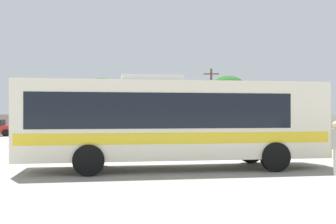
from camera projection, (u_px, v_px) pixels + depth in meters
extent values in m
plane|color=gray|center=(156.00, 145.00, 24.94)|extent=(300.00, 300.00, 0.00)
cube|color=#B2AD9E|center=(128.00, 124.00, 40.77)|extent=(80.00, 0.30, 1.98)
cube|color=silver|center=(174.00, 120.00, 14.28)|extent=(11.20, 3.29, 2.75)
cube|color=black|center=(159.00, 111.00, 14.20)|extent=(9.22, 3.19, 1.21)
cube|color=yellow|center=(174.00, 136.00, 14.28)|extent=(10.98, 3.30, 0.39)
cube|color=#19212D|center=(313.00, 107.00, 15.11)|extent=(0.20, 2.29, 1.43)
cube|color=yellow|center=(313.00, 146.00, 15.10)|extent=(0.23, 2.50, 0.66)
cube|color=#B2B2B2|center=(152.00, 79.00, 14.16)|extent=(2.29, 1.55, 0.24)
cylinder|color=black|center=(250.00, 150.00, 16.00)|extent=(1.06, 0.37, 1.04)
cylinder|color=black|center=(275.00, 157.00, 13.58)|extent=(1.06, 0.37, 1.04)
cylinder|color=black|center=(92.00, 153.00, 15.03)|extent=(1.06, 0.37, 1.04)
cylinder|color=black|center=(89.00, 160.00, 12.61)|extent=(1.06, 0.37, 1.04)
cylinder|color=silver|center=(336.00, 162.00, 12.88)|extent=(0.16, 0.16, 0.87)
cylinder|color=silver|center=(336.00, 162.00, 12.73)|extent=(0.16, 0.16, 0.87)
cylinder|color=#B7B2A8|center=(336.00, 139.00, 12.81)|extent=(0.50, 0.50, 0.69)
sphere|color=beige|center=(336.00, 125.00, 12.81)|extent=(0.23, 0.23, 0.23)
cylinder|color=black|center=(10.00, 132.00, 36.43)|extent=(0.65, 0.24, 0.64)
cylinder|color=black|center=(6.00, 133.00, 34.70)|extent=(0.65, 0.24, 0.64)
cube|color=slate|center=(54.00, 129.00, 36.34)|extent=(4.15, 2.08, 0.63)
cube|color=black|center=(57.00, 123.00, 36.40)|extent=(2.33, 1.81, 0.52)
cylinder|color=black|center=(40.00, 133.00, 35.13)|extent=(0.65, 0.26, 0.64)
cylinder|color=black|center=(41.00, 132.00, 36.83)|extent=(0.65, 0.26, 0.64)
cylinder|color=black|center=(68.00, 132.00, 35.85)|extent=(0.65, 0.26, 0.64)
cylinder|color=black|center=(68.00, 131.00, 37.54)|extent=(0.65, 0.26, 0.64)
cube|color=silver|center=(132.00, 128.00, 37.43)|extent=(4.57, 2.04, 0.67)
cube|color=black|center=(130.00, 122.00, 37.40)|extent=(2.55, 1.78, 0.55)
cylinder|color=black|center=(145.00, 131.00, 38.53)|extent=(0.65, 0.25, 0.64)
cylinder|color=black|center=(147.00, 132.00, 36.79)|extent=(0.65, 0.25, 0.64)
cylinder|color=black|center=(117.00, 131.00, 38.07)|extent=(0.65, 0.25, 0.64)
cylinder|color=black|center=(118.00, 132.00, 36.33)|extent=(0.65, 0.25, 0.64)
cube|color=#B7BABF|center=(187.00, 127.00, 39.01)|extent=(4.62, 2.01, 0.67)
cube|color=black|center=(185.00, 121.00, 38.95)|extent=(2.57, 1.77, 0.55)
cylinder|color=black|center=(197.00, 130.00, 40.23)|extent=(0.65, 0.25, 0.64)
cylinder|color=black|center=(203.00, 131.00, 38.52)|extent=(0.65, 0.25, 0.64)
cylinder|color=black|center=(171.00, 131.00, 39.49)|extent=(0.65, 0.25, 0.64)
cylinder|color=black|center=(176.00, 131.00, 37.79)|extent=(0.65, 0.25, 0.64)
cylinder|color=#4C3823|center=(211.00, 100.00, 45.05)|extent=(0.24, 0.24, 7.32)
cube|color=#473321|center=(211.00, 74.00, 45.06)|extent=(1.78, 0.54, 0.12)
cylinder|color=brown|center=(56.00, 118.00, 41.40)|extent=(0.32, 0.32, 3.17)
ellipsoid|color=#23561E|center=(56.00, 92.00, 41.41)|extent=(3.36, 3.36, 2.85)
cylinder|color=brown|center=(102.00, 121.00, 46.48)|extent=(0.32, 0.32, 2.35)
ellipsoid|color=#23561E|center=(102.00, 96.00, 46.50)|extent=(5.21, 5.21, 4.43)
cylinder|color=brown|center=(228.00, 119.00, 47.97)|extent=(0.32, 0.32, 2.82)
ellipsoid|color=#23561E|center=(228.00, 93.00, 47.99)|extent=(5.14, 5.14, 4.37)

